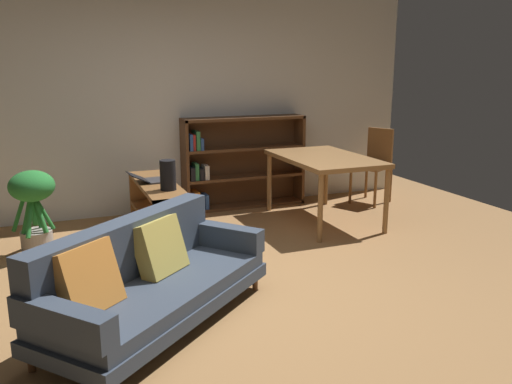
{
  "coord_description": "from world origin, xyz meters",
  "views": [
    {
      "loc": [
        -1.26,
        -3.77,
        1.8
      ],
      "look_at": [
        0.55,
        0.74,
        0.62
      ],
      "focal_mm": 37.42,
      "sensor_mm": 36.0,
      "label": 1
    }
  ],
  "objects": [
    {
      "name": "fabric_couch",
      "position": [
        -0.67,
        -0.26,
        0.34
      ],
      "size": [
        1.88,
        1.75,
        0.73
      ],
      "color": "#56351E",
      "rests_on": "ground_plane"
    },
    {
      "name": "potted_floor_plant",
      "position": [
        -1.41,
        1.55,
        0.51
      ],
      "size": [
        0.43,
        0.49,
        0.82
      ],
      "color": "#9E9389",
      "rests_on": "ground_plane"
    },
    {
      "name": "open_laptop",
      "position": [
        -0.28,
        1.63,
        0.64
      ],
      "size": [
        0.42,
        0.31,
        0.11
      ],
      "color": "#333338",
      "rests_on": "media_console"
    },
    {
      "name": "dining_table",
      "position": [
        1.7,
        1.52,
        0.7
      ],
      "size": [
        0.9,
        1.43,
        0.77
      ],
      "color": "olive",
      "rests_on": "ground_plane"
    },
    {
      "name": "media_console",
      "position": [
        -0.23,
        1.54,
        0.3
      ],
      "size": [
        0.37,
        1.39,
        0.61
      ],
      "color": "brown",
      "rests_on": "ground_plane"
    },
    {
      "name": "desk_speaker",
      "position": [
        -0.18,
        1.2,
        0.76
      ],
      "size": [
        0.15,
        0.15,
        0.29
      ],
      "color": "black",
      "rests_on": "media_console"
    },
    {
      "name": "ground_plane",
      "position": [
        0.0,
        0.0,
        0.0
      ],
      "size": [
        8.16,
        8.16,
        0.0
      ],
      "primitive_type": "plane",
      "color": "#9E7042"
    },
    {
      "name": "back_wall_panel",
      "position": [
        0.0,
        2.7,
        1.35
      ],
      "size": [
        6.8,
        0.1,
        2.7
      ],
      "primitive_type": "cube",
      "color": "silver",
      "rests_on": "ground_plane"
    },
    {
      "name": "bookshelf",
      "position": [
        1.0,
        2.53,
        0.56
      ],
      "size": [
        1.58,
        0.3,
        1.15
      ],
      "color": "#56351E",
      "rests_on": "ground_plane"
    },
    {
      "name": "dining_chair_near",
      "position": [
        2.76,
        2.07,
        0.55
      ],
      "size": [
        0.58,
        0.56,
        0.97
      ],
      "color": "brown",
      "rests_on": "ground_plane"
    }
  ]
}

